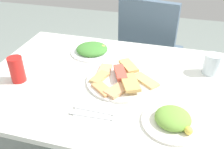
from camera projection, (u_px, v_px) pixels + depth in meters
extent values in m
cube|color=white|center=(106.00, 81.00, 1.16)|extent=(1.16, 0.85, 0.02)
cylinder|color=#524553|center=(52.00, 84.00, 1.76)|extent=(0.04, 0.04, 0.70)
cylinder|color=#524553|center=(201.00, 109.00, 1.54)|extent=(0.04, 0.04, 0.70)
cube|color=slate|center=(151.00, 55.00, 1.94)|extent=(0.48, 0.48, 0.06)
cube|color=slate|center=(146.00, 34.00, 1.66)|extent=(0.40, 0.12, 0.46)
cylinder|color=brown|center=(176.00, 73.00, 2.15)|extent=(0.03, 0.03, 0.41)
cylinder|color=brown|center=(136.00, 64.00, 2.28)|extent=(0.03, 0.03, 0.41)
cylinder|color=brown|center=(165.00, 98.00, 1.86)|extent=(0.03, 0.03, 0.41)
cylinder|color=brown|center=(120.00, 86.00, 1.99)|extent=(0.03, 0.03, 0.41)
cylinder|color=white|center=(122.00, 80.00, 1.13)|extent=(0.33, 0.33, 0.01)
cube|color=#E3B873|center=(146.00, 81.00, 1.11)|extent=(0.14, 0.12, 0.01)
cube|color=#DEA677|center=(105.00, 70.00, 1.18)|extent=(0.06, 0.11, 0.01)
cube|color=#D35443|center=(120.00, 72.00, 1.13)|extent=(0.09, 0.13, 0.02)
cube|color=tan|center=(117.00, 90.00, 1.04)|extent=(0.10, 0.12, 0.02)
cube|color=tan|center=(130.00, 83.00, 1.06)|extent=(0.12, 0.15, 0.02)
cube|color=tan|center=(103.00, 89.00, 1.06)|extent=(0.11, 0.11, 0.01)
cube|color=#E6B669|center=(129.00, 66.00, 1.18)|extent=(0.12, 0.13, 0.01)
cube|color=tan|center=(100.00, 77.00, 1.13)|extent=(0.08, 0.11, 0.01)
cylinder|color=white|center=(172.00, 122.00, 0.90)|extent=(0.23, 0.23, 0.01)
ellipsoid|color=#76AE42|center=(173.00, 118.00, 0.89)|extent=(0.15, 0.15, 0.06)
sphere|color=#F2D851|center=(189.00, 131.00, 0.84)|extent=(0.03, 0.03, 0.03)
cylinder|color=white|center=(92.00, 52.00, 1.37)|extent=(0.23, 0.23, 0.01)
ellipsoid|color=#468D37|center=(92.00, 49.00, 1.36)|extent=(0.21, 0.20, 0.05)
sphere|color=#DFD256|center=(103.00, 48.00, 1.37)|extent=(0.03, 0.03, 0.03)
cylinder|color=red|center=(17.00, 69.00, 1.11)|extent=(0.09, 0.09, 0.12)
cylinder|color=silver|center=(211.00, 64.00, 1.17)|extent=(0.07, 0.07, 0.10)
cube|color=white|center=(92.00, 113.00, 0.95)|extent=(0.17, 0.17, 0.00)
cube|color=silver|center=(91.00, 116.00, 0.93)|extent=(0.17, 0.02, 0.00)
cube|color=silver|center=(94.00, 110.00, 0.96)|extent=(0.17, 0.02, 0.00)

